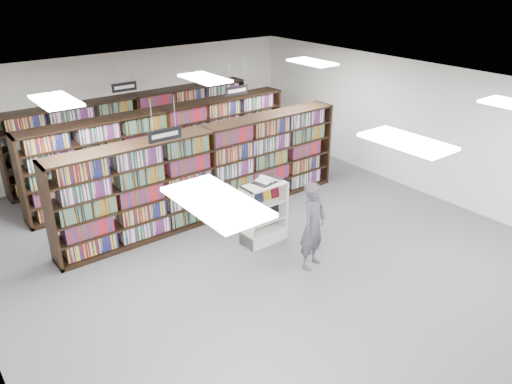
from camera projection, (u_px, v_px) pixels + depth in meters
floor at (264, 252)px, 10.06m from camera, size 12.00×12.00×0.00m
ceiling at (266, 95)px, 8.72m from camera, size 10.00×12.00×0.10m
wall_back at (130, 111)px, 13.72m from camera, size 10.00×0.10×3.20m
wall_right at (426, 130)px, 12.15m from camera, size 0.10×12.00×3.20m
bookshelf_row_near at (209, 174)px, 11.06m from camera, size 7.00×0.60×2.10m
bookshelf_row_mid at (166, 149)px, 12.51m from camera, size 7.00×0.60×2.10m
bookshelf_row_far at (137, 133)px, 13.73m from camera, size 7.00×0.60×2.10m
aisle_sign_left at (165, 134)px, 8.89m from camera, size 0.65×0.02×0.80m
aisle_sign_right at (237, 90)px, 11.99m from camera, size 0.65×0.02×0.80m
aisle_sign_center at (124, 86)px, 12.33m from camera, size 0.65×0.02×0.80m
troffer_front_left at (216, 202)px, 4.92m from camera, size 0.60×1.20×0.04m
troffer_front_center at (407, 142)px, 6.57m from camera, size 0.60×1.20×0.04m
troffer_back_left at (56, 101)px, 8.53m from camera, size 0.60×1.20×0.04m
troffer_back_center at (205, 78)px, 10.18m from camera, size 0.60×1.20×0.04m
troffer_back_right at (312, 62)px, 11.84m from camera, size 0.60×1.20×0.04m
endcap_display at (263, 221)px, 10.30m from camera, size 0.94×0.48×1.30m
open_book at (267, 180)px, 10.03m from camera, size 0.68×0.48×0.13m
shopper at (313, 226)px, 9.26m from camera, size 0.72×0.58×1.73m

